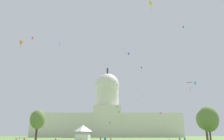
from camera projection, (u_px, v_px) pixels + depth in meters
capitol_building at (107, 117)px, 224.69m from camera, size 148.76×28.53×72.35m
event_tent at (83, 133)px, 77.17m from camera, size 5.07×6.30×5.59m
tree_east_near at (205, 120)px, 87.78m from camera, size 8.55×8.22×12.41m
tree_east_mid at (208, 119)px, 72.63m from camera, size 6.44×7.19×11.58m
tree_west_mid at (38, 120)px, 94.12m from camera, size 7.39×7.05×12.74m
person_teal_aisle_center at (105, 140)px, 66.35m from camera, size 0.55×0.55×1.56m
person_navy_back_right at (101, 139)px, 78.71m from camera, size 0.46×0.46×1.63m
person_denim_front_center at (180, 140)px, 74.61m from camera, size 0.47×0.47×1.65m
person_teal_mid_left at (106, 139)px, 85.49m from camera, size 0.62×0.62×1.67m
kite_black_low at (117, 108)px, 79.53m from camera, size 1.14×1.08×0.23m
kite_turquoise_high at (59, 44)px, 132.82m from camera, size 0.65×0.64×3.51m
kite_lime_low at (119, 112)px, 114.69m from camera, size 1.21×1.22×0.95m
kite_cyan_mid at (195, 83)px, 84.74m from camera, size 0.63×0.72×1.26m
kite_gold_high at (139, 97)px, 196.46m from camera, size 1.63×1.54×3.94m
kite_blue_low at (110, 122)px, 173.78m from camera, size 1.16×1.14×2.87m
kite_violet_high at (129, 54)px, 140.52m from camera, size 1.26×1.28×3.16m
kite_green_high at (183, 27)px, 113.58m from camera, size 0.99×0.98×0.85m
kite_white_high at (125, 49)px, 122.64m from camera, size 0.87×0.21×3.08m
kite_yellow_high at (151, 3)px, 74.21m from camera, size 1.14×1.12×4.03m
kite_orange_mid at (21, 42)px, 73.04m from camera, size 0.97×1.05×3.31m
kite_magenta_low at (160, 113)px, 141.36m from camera, size 0.86×0.82×1.08m
kite_red_low at (190, 84)px, 64.54m from camera, size 1.83×1.09×2.43m
kite_pink_high at (33, 38)px, 102.76m from camera, size 1.00×1.06×4.20m
kite_black_high at (141, 68)px, 177.13m from camera, size 0.91×0.92×3.87m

